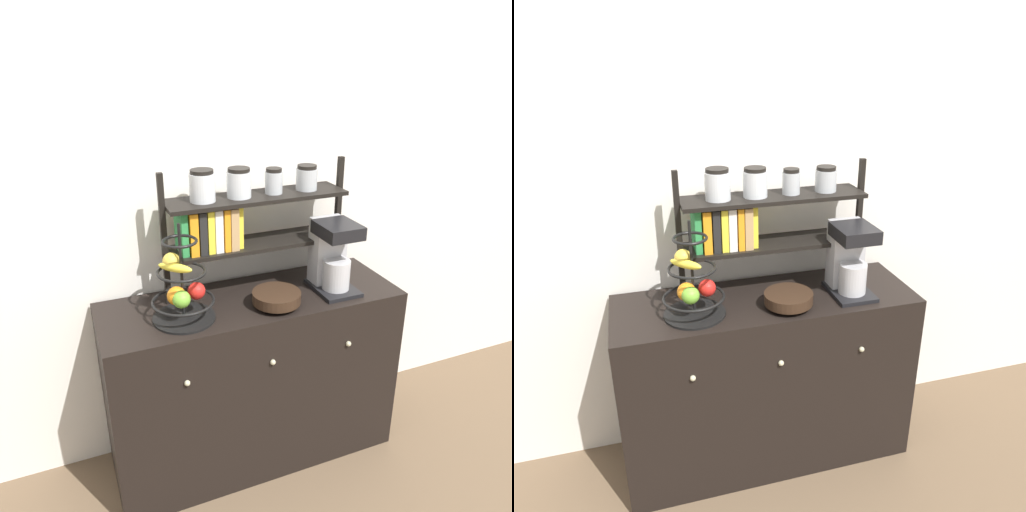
% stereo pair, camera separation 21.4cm
% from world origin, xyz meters
% --- Properties ---
extents(ground_plane, '(12.00, 12.00, 0.00)m').
position_xyz_m(ground_plane, '(0.00, 0.00, 0.00)').
color(ground_plane, brown).
extents(wall_back, '(7.00, 0.05, 2.60)m').
position_xyz_m(wall_back, '(0.00, 0.50, 1.30)').
color(wall_back, silver).
rests_on(wall_back, ground_plane).
extents(sideboard, '(1.34, 0.47, 0.86)m').
position_xyz_m(sideboard, '(0.00, 0.23, 0.43)').
color(sideboard, black).
rests_on(sideboard, ground_plane).
extents(coffee_maker, '(0.18, 0.24, 0.32)m').
position_xyz_m(coffee_maker, '(0.38, 0.19, 1.02)').
color(coffee_maker, black).
rests_on(coffee_maker, sideboard).
extents(fruit_stand, '(0.26, 0.26, 0.41)m').
position_xyz_m(fruit_stand, '(-0.33, 0.16, 0.99)').
color(fruit_stand, black).
rests_on(fruit_stand, sideboard).
extents(wooden_bowl, '(0.21, 0.21, 0.07)m').
position_xyz_m(wooden_bowl, '(0.07, 0.12, 0.90)').
color(wooden_bowl, black).
rests_on(wooden_bowl, sideboard).
extents(shelf_hutch, '(0.85, 0.20, 0.57)m').
position_xyz_m(shelf_hutch, '(-0.03, 0.33, 1.23)').
color(shelf_hutch, black).
rests_on(shelf_hutch, sideboard).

